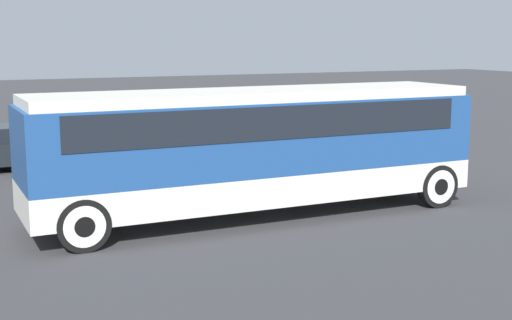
# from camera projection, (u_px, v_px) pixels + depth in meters

# --- Properties ---
(ground_plane) EXTENTS (120.00, 120.00, 0.00)m
(ground_plane) POSITION_uv_depth(u_px,v_px,m) (256.00, 216.00, 16.88)
(ground_plane) COLOR #38383A
(tour_bus) EXTENTS (10.66, 2.57, 2.98)m
(tour_bus) POSITION_uv_depth(u_px,v_px,m) (260.00, 140.00, 16.61)
(tour_bus) COLOR silver
(tour_bus) RESTS_ON ground_plane
(parked_car_near) EXTENTS (4.07, 1.85, 1.46)m
(parked_car_near) POSITION_uv_depth(u_px,v_px,m) (282.00, 133.00, 26.12)
(parked_car_near) COLOR #7A6B5B
(parked_car_near) RESTS_ON ground_plane
(parked_car_mid) EXTENTS (4.74, 1.92, 1.40)m
(parked_car_mid) POSITION_uv_depth(u_px,v_px,m) (29.00, 146.00, 23.01)
(parked_car_mid) COLOR black
(parked_car_mid) RESTS_ON ground_plane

